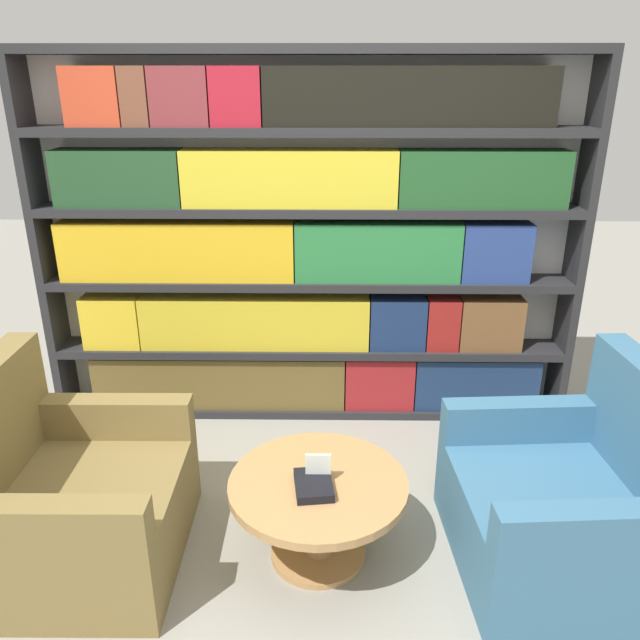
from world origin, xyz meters
name	(u,v)px	position (x,y,z in m)	size (l,w,h in m)	color
ground_plane	(302,563)	(0.00, 0.00, 0.00)	(14.00, 14.00, 0.00)	gray
bookshelf	(308,250)	(-0.01, 1.41, 1.07)	(3.21, 0.30, 2.20)	silver
armchair_left	(70,501)	(-1.02, 0.04, 0.30)	(0.86, 0.91, 0.92)	olive
armchair_right	(569,505)	(1.17, 0.04, 0.30)	(0.91, 0.96, 0.92)	#386684
coffee_table	(318,503)	(0.07, 0.06, 0.29)	(0.79, 0.79, 0.41)	#AD7F4C
table_sign	(318,470)	(0.07, 0.06, 0.46)	(0.11, 0.06, 0.14)	black
stray_book	(314,485)	(0.06, 0.00, 0.42)	(0.18, 0.23, 0.04)	black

